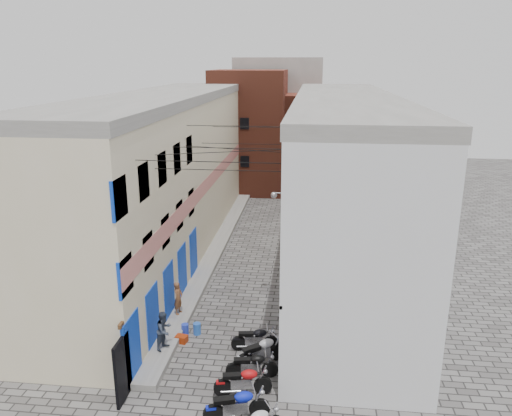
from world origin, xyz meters
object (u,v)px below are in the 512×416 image
at_px(motorcycle_e, 252,364).
at_px(red_crate, 181,339).
at_px(motorcycle_g, 255,337).
at_px(water_jug_far, 197,329).
at_px(motorcycle_f, 261,350).
at_px(motorcycle_d, 243,380).
at_px(person_a, 178,298).
at_px(person_b, 164,330).
at_px(water_jug_near, 185,329).
at_px(motorcycle_c, 237,404).

bearing_deg(motorcycle_e, red_crate, -131.64).
xyz_separation_m(motorcycle_g, water_jug_far, (-2.47, 0.88, -0.29)).
bearing_deg(red_crate, motorcycle_g, -3.98).
bearing_deg(motorcycle_f, motorcycle_d, -48.40).
height_order(person_a, person_b, person_b).
height_order(person_a, red_crate, person_a).
distance_m(water_jug_near, red_crate, 0.59).
xyz_separation_m(motorcycle_c, person_b, (-3.24, 3.31, 0.39)).
distance_m(motorcycle_c, motorcycle_d, 1.25).
relative_size(motorcycle_e, motorcycle_f, 0.89).
bearing_deg(person_b, motorcycle_f, -73.04).
relative_size(motorcycle_f, water_jug_near, 4.54).
relative_size(water_jug_far, red_crate, 1.07).
height_order(motorcycle_f, water_jug_near, motorcycle_f).
bearing_deg(red_crate, motorcycle_f, -19.54).
distance_m(motorcycle_c, red_crate, 5.08).
distance_m(motorcycle_f, red_crate, 3.51).
distance_m(motorcycle_c, person_b, 4.65).
xyz_separation_m(motorcycle_c, person_a, (-3.44, 6.02, 0.37)).
height_order(water_jug_near, water_jug_far, water_jug_far).
relative_size(motorcycle_f, motorcycle_g, 1.14).
distance_m(motorcycle_d, motorcycle_f, 1.81).
height_order(person_b, water_jug_near, person_b).
distance_m(motorcycle_e, person_b, 3.64).
distance_m(motorcycle_c, person_a, 6.94).
distance_m(motorcycle_d, motorcycle_e, 0.99).
height_order(motorcycle_d, motorcycle_f, motorcycle_f).
bearing_deg(motorcycle_d, water_jug_near, -152.30).
bearing_deg(motorcycle_e, motorcycle_g, 174.27).
bearing_deg(water_jug_far, motorcycle_e, -45.60).
bearing_deg(motorcycle_d, motorcycle_g, 166.75).
distance_m(motorcycle_d, red_crate, 4.12).
bearing_deg(motorcycle_g, red_crate, -102.20).
relative_size(motorcycle_d, motorcycle_e, 1.06).
xyz_separation_m(motorcycle_e, red_crate, (-3.05, 1.95, -0.39)).
height_order(motorcycle_f, water_jug_far, motorcycle_f).
bearing_deg(motorcycle_d, person_a, -155.60).
bearing_deg(motorcycle_d, motorcycle_f, 155.15).
xyz_separation_m(motorcycle_f, motorcycle_g, (-0.34, 0.96, -0.07)).
relative_size(motorcycle_c, motorcycle_e, 1.13).
distance_m(person_b, water_jug_near, 1.69).
height_order(motorcycle_c, motorcycle_d, motorcycle_c).
xyz_separation_m(person_b, water_jug_far, (0.87, 1.54, -0.76)).
distance_m(motorcycle_e, red_crate, 3.64).
bearing_deg(motorcycle_e, motorcycle_c, -14.09).
relative_size(motorcycle_c, person_a, 1.45).
distance_m(motorcycle_d, person_a, 5.90).
relative_size(motorcycle_c, red_crate, 4.63).
distance_m(motorcycle_e, water_jug_far, 3.69).
height_order(motorcycle_c, motorcycle_e, motorcycle_c).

